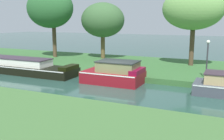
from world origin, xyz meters
TOP-DOWN VIEW (x-y plane):
  - ground_plane at (0.00, 0.00)m, footprint 120.00×120.00m
  - riverbank_far at (0.00, 7.00)m, footprint 72.00×10.00m
  - black_barge at (-8.22, 1.20)m, footprint 9.46×2.23m
  - maroon_cruiser at (0.14, 1.20)m, footprint 4.11×2.37m
  - willow_tree_left at (-9.83, 7.28)m, footprint 5.24×3.42m
  - willow_tree_centre at (-4.71, 9.07)m, footprint 4.51×3.72m
  - willow_tree_right at (4.20, 7.87)m, footprint 5.06×3.29m
  - lamp_post at (5.93, 3.29)m, footprint 0.24×0.24m
  - mooring_post_near at (-6.34, 2.68)m, footprint 0.15×0.15m

SIDE VIEW (x-z plane):
  - ground_plane at x=0.00m, z-range 0.00..0.00m
  - riverbank_far at x=0.00m, z-range 0.00..0.40m
  - black_barge at x=-8.22m, z-range -0.09..1.18m
  - maroon_cruiser at x=0.14m, z-range -0.11..1.46m
  - mooring_post_near at x=-6.34m, z-range 0.40..1.07m
  - lamp_post at x=5.93m, z-range 0.76..3.39m
  - willow_tree_centre at x=-4.71m, z-range 1.46..7.09m
  - willow_tree_right at x=4.20m, z-range 1.91..8.48m
  - willow_tree_left at x=-9.83m, z-range 1.91..9.03m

